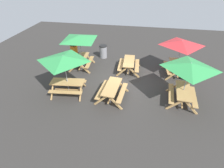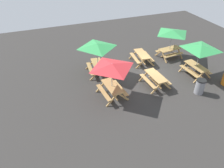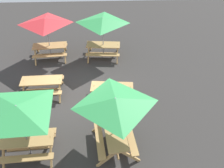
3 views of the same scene
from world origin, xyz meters
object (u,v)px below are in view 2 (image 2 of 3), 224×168
picnic_table_5 (172,34)px  picnic_table_3 (201,50)px  picnic_table_2 (97,48)px  trash_bin_gray (200,86)px  picnic_table_4 (155,78)px  picnic_table_1 (112,68)px  picnic_table_0 (142,56)px

picnic_table_5 → picnic_table_3: bearing=88.0°
picnic_table_2 → trash_bin_gray: (-5.20, 4.52, -1.49)m
picnic_table_4 → picnic_table_5: bearing=133.3°
trash_bin_gray → picnic_table_5: bearing=-100.7°
picnic_table_1 → trash_bin_gray: (-5.23, 1.64, -1.49)m
picnic_table_1 → picnic_table_3: 6.35m
picnic_table_1 → picnic_table_2: size_ratio=1.00×
picnic_table_2 → picnic_table_3: (-6.32, 2.68, 0.00)m
picnic_table_0 → picnic_table_3: size_ratio=0.68×
picnic_table_1 → trash_bin_gray: bearing=67.9°
picnic_table_1 → picnic_table_5: size_ratio=1.00×
picnic_table_4 → trash_bin_gray: 2.77m
picnic_table_1 → picnic_table_5: (-6.14, -3.19, 0.00)m
picnic_table_2 → picnic_table_3: same height
picnic_table_0 → picnic_table_3: bearing=47.0°
picnic_table_0 → picnic_table_1: size_ratio=0.82×
picnic_table_1 → picnic_table_5: bearing=112.8°
picnic_table_0 → picnic_table_1: picnic_table_1 is taller
picnic_table_2 → picnic_table_5: same height
trash_bin_gray → picnic_table_3: bearing=-121.4°
picnic_table_3 → picnic_table_5: (0.21, -2.99, 0.00)m
picnic_table_3 → picnic_table_5: 3.00m
picnic_table_3 → picnic_table_5: bearing=-179.3°
picnic_table_2 → picnic_table_4: 4.36m
picnic_table_0 → picnic_table_1: bearing=-43.8°
picnic_table_1 → picnic_table_4: bearing=87.3°
picnic_table_4 → picnic_table_2: bearing=-134.0°
picnic_table_1 → picnic_table_5: same height
picnic_table_2 → picnic_table_5: size_ratio=1.00×
picnic_table_2 → picnic_table_5: 6.12m
picnic_table_1 → picnic_table_0: bearing=126.4°
picnic_table_1 → picnic_table_2: (-0.02, -2.88, 0.00)m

